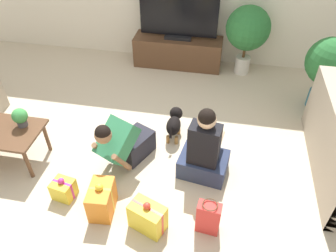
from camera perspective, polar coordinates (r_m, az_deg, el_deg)
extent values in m
plane|color=beige|center=(3.89, -6.10, -6.27)|extent=(16.00, 16.00, 0.00)
cylinder|color=brown|center=(3.88, -23.21, -6.04)|extent=(0.04, 0.04, 0.42)
cylinder|color=brown|center=(4.14, -20.40, -1.81)|extent=(0.04, 0.04, 0.42)
cube|color=brown|center=(5.56, 1.74, 12.81)|extent=(1.43, 0.43, 0.48)
cube|color=black|center=(5.45, 1.80, 15.29)|extent=(0.43, 0.20, 0.05)
cube|color=black|center=(5.30, 1.89, 19.03)|extent=(1.22, 0.03, 0.71)
cylinder|color=beige|center=(5.53, 12.77, 10.38)|extent=(0.23, 0.23, 0.28)
cylinder|color=brown|center=(5.42, 13.14, 12.55)|extent=(0.04, 0.04, 0.20)
sphere|color=#286B33|center=(5.25, 13.78, 16.24)|extent=(0.67, 0.67, 0.67)
cylinder|color=#336B84|center=(5.08, 24.58, 4.34)|extent=(0.28, 0.28, 0.25)
cylinder|color=brown|center=(4.97, 25.26, 6.37)|extent=(0.05, 0.05, 0.19)
sphere|color=#286B33|center=(4.80, 26.49, 9.97)|extent=(0.64, 0.64, 0.64)
cube|color=#23232D|center=(3.89, -5.77, -3.33)|extent=(0.45, 0.52, 0.28)
cube|color=#338456|center=(3.56, -8.90, -2.45)|extent=(0.49, 0.56, 0.44)
sphere|color=#8E6647|center=(3.35, -11.23, -1.57)|extent=(0.18, 0.18, 0.18)
sphere|color=black|center=(3.33, -11.30, -1.17)|extent=(0.16, 0.16, 0.16)
cylinder|color=#8E6647|center=(3.71, -11.31, -4.33)|extent=(0.16, 0.25, 0.38)
cylinder|color=#8E6647|center=(3.56, -8.02, -6.30)|extent=(0.16, 0.25, 0.38)
cube|color=#283351|center=(3.71, 6.16, -6.61)|extent=(0.57, 0.47, 0.24)
cube|color=black|center=(3.41, 6.33, -3.19)|extent=(0.35, 0.25, 0.48)
sphere|color=beige|center=(3.20, 6.79, 1.15)|extent=(0.19, 0.19, 0.19)
sphere|color=black|center=(3.18, 6.79, 1.51)|extent=(0.18, 0.18, 0.18)
cylinder|color=beige|center=(3.59, 9.02, -2.34)|extent=(0.09, 0.27, 0.06)
cylinder|color=beige|center=(3.63, 5.09, -1.46)|extent=(0.09, 0.27, 0.06)
ellipsoid|color=black|center=(4.04, 0.97, 0.05)|extent=(0.18, 0.30, 0.19)
sphere|color=black|center=(4.15, 1.42, 2.22)|extent=(0.16, 0.16, 0.16)
sphere|color=olive|center=(4.21, 1.56, 2.61)|extent=(0.07, 0.07, 0.07)
cylinder|color=black|center=(3.88, 0.53, -1.18)|extent=(0.03, 0.11, 0.12)
cylinder|color=olive|center=(4.20, 1.88, -0.78)|extent=(0.04, 0.04, 0.11)
cylinder|color=olive|center=(4.21, 0.45, -0.61)|extent=(0.04, 0.04, 0.11)
cylinder|color=olive|center=(4.06, 1.46, -2.51)|extent=(0.04, 0.04, 0.11)
cylinder|color=olive|center=(4.07, -0.02, -2.33)|extent=(0.04, 0.04, 0.11)
cube|color=yellow|center=(3.22, -3.56, -15.56)|extent=(0.39, 0.31, 0.30)
cube|color=red|center=(3.22, -3.56, -15.56)|extent=(0.33, 0.15, 0.31)
sphere|color=red|center=(3.08, -3.70, -13.72)|extent=(0.07, 0.07, 0.07)
cube|color=orange|center=(3.38, -11.46, -12.44)|extent=(0.25, 0.36, 0.33)
cube|color=yellow|center=(3.38, -11.46, -12.44)|extent=(0.23, 0.05, 0.33)
sphere|color=yellow|center=(3.23, -11.90, -10.39)|extent=(0.08, 0.08, 0.08)
cube|color=yellow|center=(3.64, -17.70, -10.44)|extent=(0.25, 0.23, 0.21)
cube|color=#CC3389|center=(3.64, -17.70, -10.44)|extent=(0.22, 0.07, 0.21)
sphere|color=#CC3389|center=(3.54, -18.12, -9.09)|extent=(0.07, 0.07, 0.07)
cube|color=red|center=(3.20, 7.03, -15.58)|extent=(0.23, 0.14, 0.37)
torus|color=#4C3823|center=(3.03, 7.35, -13.43)|extent=(0.16, 0.16, 0.01)
cylinder|color=#4C4C51|center=(3.99, -24.03, 0.49)|extent=(0.11, 0.11, 0.07)
sphere|color=#3D8E47|center=(3.93, -24.43, 1.64)|extent=(0.17, 0.17, 0.17)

